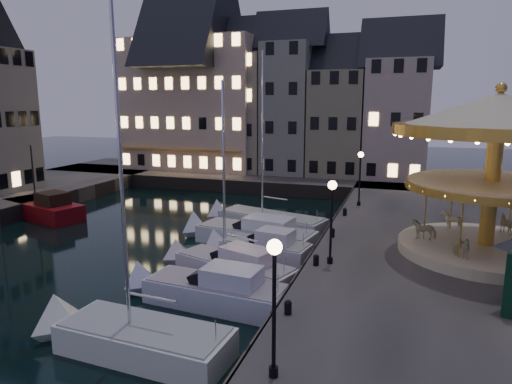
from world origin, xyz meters
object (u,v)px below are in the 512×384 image
(streetlamp_a, at_px, (274,289))
(bollard_d, at_px, (345,211))
(red_fishing_boat, at_px, (44,210))
(bollard_a, at_px, (288,306))
(bollard_b, at_px, (316,259))
(carousel, at_px, (496,144))
(bollard_c, at_px, (332,232))
(motorboat_c, at_px, (229,267))
(motorboat_d, at_px, (259,249))
(motorboat_e, at_px, (250,234))
(motorboat_a, at_px, (132,338))
(motorboat_f, at_px, (265,221))
(streetlamp_c, at_px, (360,171))
(streetlamp_b, at_px, (332,210))
(motorboat_b, at_px, (209,291))

(streetlamp_a, bearing_deg, bollard_d, 91.72)
(red_fishing_boat, bearing_deg, bollard_a, -28.59)
(bollard_b, xyz_separation_m, carousel, (8.11, 4.45, 5.50))
(bollard_a, xyz_separation_m, bollard_c, (0.00, 10.50, 0.00))
(streetlamp_a, height_order, bollard_d, streetlamp_a)
(motorboat_c, distance_m, motorboat_d, 3.49)
(motorboat_c, xyz_separation_m, motorboat_d, (0.56, 3.45, -0.04))
(motorboat_c, distance_m, motorboat_e, 6.15)
(motorboat_a, bearing_deg, carousel, 42.16)
(bollard_c, bearing_deg, carousel, -3.85)
(bollard_b, relative_size, motorboat_d, 0.09)
(bollard_b, distance_m, motorboat_c, 4.69)
(bollard_d, relative_size, motorboat_c, 0.05)
(bollard_b, distance_m, motorboat_e, 8.24)
(streetlamp_a, xyz_separation_m, bollard_a, (-0.60, 4.00, -2.41))
(streetlamp_a, height_order, bollard_c, streetlamp_a)
(motorboat_a, distance_m, motorboat_c, 7.78)
(streetlamp_a, distance_m, bollard_b, 9.82)
(streetlamp_a, distance_m, motorboat_f, 20.81)
(bollard_a, xyz_separation_m, bollard_d, (0.00, 16.00, 0.00))
(streetlamp_a, relative_size, red_fishing_boat, 0.52)
(motorboat_a, distance_m, motorboat_d, 11.26)
(bollard_d, xyz_separation_m, red_fishing_boat, (-23.37, -3.27, -0.90))
(red_fishing_boat, bearing_deg, motorboat_a, -39.82)
(streetlamp_a, bearing_deg, bollard_b, 93.61)
(motorboat_d, bearing_deg, bollard_b, -40.27)
(bollard_a, bearing_deg, carousel, 50.82)
(streetlamp_c, distance_m, motorboat_d, 12.04)
(streetlamp_b, distance_m, bollard_b, 2.54)
(carousel, bearing_deg, motorboat_d, -175.14)
(streetlamp_b, height_order, bollard_b, streetlamp_b)
(red_fishing_boat, height_order, carousel, carousel)
(streetlamp_b, relative_size, motorboat_b, 0.54)
(bollard_d, bearing_deg, streetlamp_a, -88.28)
(streetlamp_c, bearing_deg, motorboat_f, -147.87)
(motorboat_b, bearing_deg, motorboat_f, 96.00)
(streetlamp_b, xyz_separation_m, motorboat_a, (-5.98, -8.26, -3.48))
(bollard_c, height_order, red_fishing_boat, red_fishing_boat)
(bollard_d, distance_m, motorboat_e, 7.14)
(streetlamp_c, bearing_deg, bollard_b, -92.45)
(streetlamp_a, relative_size, streetlamp_c, 1.00)
(bollard_d, bearing_deg, motorboat_c, -113.61)
(streetlamp_c, height_order, bollard_a, streetlamp_c)
(motorboat_e, bearing_deg, bollard_b, -47.73)
(bollard_b, bearing_deg, streetlamp_a, -86.39)
(motorboat_b, xyz_separation_m, carousel, (12.48, 7.57, 6.46))
(motorboat_f, bearing_deg, motorboat_e, -86.48)
(motorboat_d, distance_m, red_fishing_boat, 19.70)
(motorboat_d, relative_size, red_fishing_boat, 0.79)
(motorboat_a, relative_size, motorboat_e, 1.42)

